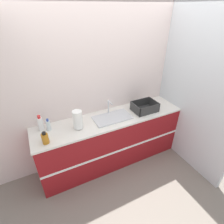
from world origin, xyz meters
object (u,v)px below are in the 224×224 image
sink (112,117)px  bottle_white_spray (41,124)px  bottle_amber (45,138)px  bottle_clear (48,125)px  dish_rack (145,108)px  paper_towel_roll (78,120)px

sink → bottle_white_spray: 1.06m
bottle_amber → bottle_white_spray: 0.32m
sink → bottle_clear: sink is taller
dish_rack → bottle_amber: bottle_amber is taller
paper_towel_roll → dish_rack: 1.16m
bottle_amber → bottle_white_spray: bottle_white_spray is taller
bottle_white_spray → dish_rack: bearing=-7.1°
sink → bottle_clear: 0.96m
paper_towel_roll → bottle_amber: bearing=-165.2°
bottle_clear → bottle_amber: (-0.09, -0.27, -0.01)m
dish_rack → bottle_clear: 1.55m
bottle_clear → bottle_white_spray: bearing=152.3°
sink → bottle_white_spray: (-1.05, 0.17, 0.09)m
sink → bottle_white_spray: sink is taller
sink → bottle_clear: bearing=172.7°
bottle_amber → bottle_clear: bearing=72.4°
dish_rack → bottle_clear: (-1.55, 0.15, 0.03)m
sink → paper_towel_roll: size_ratio=2.09×
bottle_clear → paper_towel_roll: bearing=-20.3°
bottle_clear → bottle_amber: bearing=-107.6°
dish_rack → paper_towel_roll: bearing=179.5°
sink → paper_towel_roll: (-0.56, -0.02, 0.13)m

